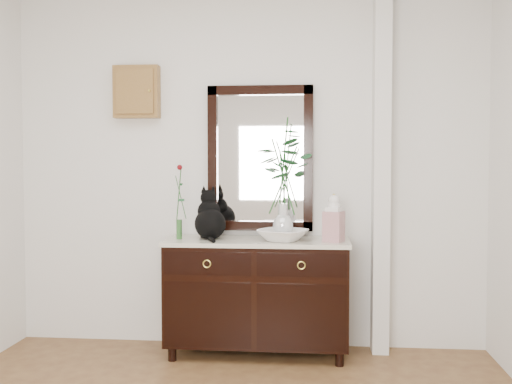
# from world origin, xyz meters

# --- Properties ---
(wall_back) EXTENTS (3.60, 0.04, 2.70)m
(wall_back) POSITION_xyz_m (0.00, 1.98, 1.35)
(wall_back) COLOR silver
(wall_back) RESTS_ON ground
(pilaster) EXTENTS (0.12, 0.20, 2.70)m
(pilaster) POSITION_xyz_m (1.00, 1.90, 1.35)
(pilaster) COLOR silver
(pilaster) RESTS_ON ground
(sideboard) EXTENTS (1.33, 0.52, 0.82)m
(sideboard) POSITION_xyz_m (0.10, 1.73, 0.47)
(sideboard) COLOR black
(sideboard) RESTS_ON ground
(wall_mirror) EXTENTS (0.80, 0.06, 1.10)m
(wall_mirror) POSITION_xyz_m (0.10, 1.97, 1.44)
(wall_mirror) COLOR black
(wall_mirror) RESTS_ON wall_back
(key_cabinet) EXTENTS (0.35, 0.10, 0.40)m
(key_cabinet) POSITION_xyz_m (-0.85, 1.94, 1.95)
(key_cabinet) COLOR brown
(key_cabinet) RESTS_ON wall_back
(cat) EXTENTS (0.35, 0.39, 0.37)m
(cat) POSITION_xyz_m (-0.25, 1.73, 1.03)
(cat) COLOR black
(cat) RESTS_ON sideboard
(lotus_bowl) EXTENTS (0.45, 0.45, 0.08)m
(lotus_bowl) POSITION_xyz_m (0.29, 1.66, 0.89)
(lotus_bowl) COLOR white
(lotus_bowl) RESTS_ON sideboard
(vase_branches) EXTENTS (0.46, 0.46, 0.87)m
(vase_branches) POSITION_xyz_m (0.29, 1.66, 1.30)
(vase_branches) COLOR silver
(vase_branches) RESTS_ON lotus_bowl
(bud_vase_rose) EXTENTS (0.09, 0.09, 0.55)m
(bud_vase_rose) POSITION_xyz_m (-0.47, 1.70, 1.13)
(bud_vase_rose) COLOR #2F612B
(bud_vase_rose) RESTS_ON sideboard
(ginger_jar) EXTENTS (0.17, 0.17, 0.34)m
(ginger_jar) POSITION_xyz_m (0.65, 1.66, 1.02)
(ginger_jar) COLOR silver
(ginger_jar) RESTS_ON sideboard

